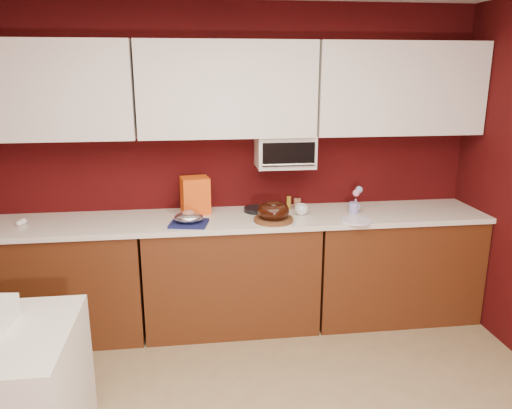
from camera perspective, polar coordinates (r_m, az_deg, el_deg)
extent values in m
cube|color=#3A0708|center=(4.05, -3.39, 4.56)|extent=(4.00, 0.02, 2.50)
cube|color=#4F250F|center=(4.11, -21.93, -8.33)|extent=(1.31, 0.58, 0.86)
cube|color=#4F250F|center=(3.99, -2.88, -7.93)|extent=(1.31, 0.58, 0.86)
cube|color=#4F250F|center=(4.29, 15.28, -6.75)|extent=(1.31, 0.58, 0.86)
cube|color=silver|center=(3.83, -2.97, -1.73)|extent=(4.00, 0.62, 0.04)
cube|color=white|center=(3.95, -23.47, 11.88)|extent=(1.31, 0.33, 0.70)
cube|color=white|center=(3.82, -3.35, 12.99)|extent=(1.31, 0.33, 0.70)
cube|color=white|center=(4.14, 15.88, 12.62)|extent=(1.31, 0.33, 0.70)
cube|color=white|center=(3.94, 3.31, 6.12)|extent=(0.45, 0.30, 0.25)
cube|color=black|center=(3.79, 3.76, 5.74)|extent=(0.40, 0.02, 0.18)
cylinder|color=silver|center=(3.79, 3.79, 4.58)|extent=(0.42, 0.02, 0.02)
cylinder|color=brown|center=(3.72, 2.01, -1.73)|extent=(0.34, 0.34, 0.03)
torus|color=black|center=(3.70, 2.02, -0.74)|extent=(0.30, 0.30, 0.10)
cube|color=#121746|center=(3.67, -7.67, -2.15)|extent=(0.30, 0.27, 0.02)
ellipsoid|color=silver|center=(3.65, -7.70, -1.47)|extent=(0.24, 0.21, 0.08)
ellipsoid|color=#AE654F|center=(3.65, -7.71, -1.10)|extent=(0.11, 0.09, 0.07)
cube|color=red|center=(3.93, -6.96, 1.06)|extent=(0.24, 0.22, 0.29)
cylinder|color=black|center=(3.97, 0.05, -0.57)|extent=(0.24, 0.24, 0.03)
imported|color=silver|center=(3.88, 5.20, -0.48)|extent=(0.13, 0.13, 0.10)
cylinder|color=#1C229A|center=(3.98, 11.10, -0.38)|extent=(0.09, 0.09, 0.09)
imported|color=silver|center=(4.05, 11.30, 0.03)|extent=(0.09, 0.09, 0.11)
sphere|color=pink|center=(4.03, 11.37, 1.29)|extent=(0.06, 0.06, 0.06)
sphere|color=#7EA4CA|center=(4.05, 11.70, 1.67)|extent=(0.06, 0.06, 0.06)
cylinder|color=white|center=(3.78, 11.41, -1.84)|extent=(0.26, 0.26, 0.01)
cylinder|color=olive|center=(4.03, 3.77, 0.19)|extent=(0.05, 0.05, 0.11)
cylinder|color=brown|center=(4.04, 4.74, 0.05)|extent=(0.07, 0.07, 0.09)
ellipsoid|color=white|center=(3.99, -25.42, -1.95)|extent=(0.06, 0.05, 0.04)
ellipsoid|color=silver|center=(4.02, -25.07, -1.75)|extent=(0.07, 0.06, 0.04)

